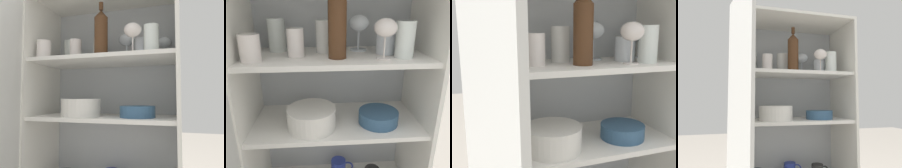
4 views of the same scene
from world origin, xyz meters
TOP-DOWN VIEW (x-y plane):
  - cupboard_back_panel at (0.00, 0.35)m, footprint 0.77×0.02m
  - cupboard_side_left at (-0.38, 0.17)m, footprint 0.02×0.38m
  - cupboard_side_right at (0.38, 0.17)m, footprint 0.02×0.38m
  - shelf_board_middle at (0.00, 0.17)m, footprint 0.74×0.34m
  - shelf_board_upper at (0.00, 0.17)m, footprint 0.74×0.34m
  - tumbler_glass_0 at (-0.25, 0.26)m, footprint 0.07×0.07m
  - tumbler_glass_1 at (-0.05, 0.22)m, footprint 0.07×0.07m
  - tumbler_glass_2 at (-0.16, 0.14)m, footprint 0.07×0.07m
  - tumbler_glass_3 at (0.21, 0.17)m, footprint 0.08×0.08m
  - tumbler_glass_4 at (0.26, 0.10)m, footprint 0.07×0.07m
  - tumbler_glass_5 at (-0.31, 0.07)m, footprint 0.07×0.07m
  - wine_glass_0 at (0.10, 0.25)m, footprint 0.09×0.09m
  - wine_glass_1 at (0.31, 0.29)m, footprint 0.08×0.08m
  - wine_glass_2 at (0.17, 0.07)m, footprint 0.08×0.08m
  - wine_bottle at (-0.00, 0.11)m, footprint 0.07×0.07m
  - plate_stack_white at (-0.11, 0.11)m, footprint 0.21×0.21m
  - mixing_bowl_large at (0.18, 0.13)m, footprint 0.17×0.17m

SIDE VIEW (x-z plane):
  - shelf_board_middle at x=0.00m, z-range 0.62..0.64m
  - cupboard_back_panel at x=0.00m, z-range 0.00..1.28m
  - cupboard_side_left at x=-0.38m, z-range 0.00..1.28m
  - cupboard_side_right at x=0.38m, z-range 0.00..1.28m
  - mixing_bowl_large at x=0.18m, z-range 0.64..0.70m
  - plate_stack_white at x=-0.11m, z-range 0.64..0.73m
  - shelf_board_upper at x=0.00m, z-range 0.92..0.94m
  - tumbler_glass_3 at x=0.21m, z-range 0.94..1.04m
  - tumbler_glass_5 at x=-0.31m, z-range 0.94..1.04m
  - tumbler_glass_2 at x=-0.16m, z-range 0.94..1.05m
  - tumbler_glass_1 at x=-0.05m, z-range 0.94..1.08m
  - tumbler_glass_4 at x=0.26m, z-range 0.94..1.08m
  - tumbler_glass_0 at x=-0.25m, z-range 0.94..1.08m
  - wine_glass_1 at x=0.31m, z-range 0.97..1.10m
  - wine_glass_2 at x=0.17m, z-range 0.98..1.13m
  - wine_glass_0 at x=0.10m, z-range 0.98..1.13m
  - wine_bottle at x=0.00m, z-range 0.92..1.21m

